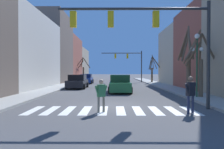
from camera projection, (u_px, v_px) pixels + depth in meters
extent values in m
plane|color=#4C4C4F|center=(112.00, 106.00, 12.68)|extent=(240.00, 240.00, 0.00)
cube|color=#9E9E99|center=(0.00, 104.00, 12.73)|extent=(2.39, 90.00, 0.15)
cube|color=beige|center=(19.00, 52.00, 24.96)|extent=(6.00, 13.93, 8.41)
cube|color=#66564C|center=(50.00, 49.00, 37.05)|extent=(6.00, 10.30, 11.49)
cube|color=#934C3D|center=(65.00, 59.00, 48.27)|extent=(6.00, 12.12, 9.40)
cube|color=tan|center=(75.00, 64.00, 61.43)|extent=(6.00, 14.18, 8.16)
cube|color=#934C3D|center=(212.00, 49.00, 23.57)|extent=(6.00, 9.00, 8.84)
cube|color=#BCB299|center=(185.00, 57.00, 32.76)|extent=(6.00, 9.36, 8.37)
cube|color=white|center=(33.00, 110.00, 11.23)|extent=(0.45, 2.60, 0.01)
cube|color=white|center=(51.00, 110.00, 11.22)|extent=(0.45, 2.60, 0.01)
cube|color=white|center=(68.00, 110.00, 11.22)|extent=(0.45, 2.60, 0.01)
cube|color=white|center=(86.00, 110.00, 11.21)|extent=(0.45, 2.60, 0.01)
cube|color=white|center=(103.00, 110.00, 11.20)|extent=(0.45, 2.60, 0.01)
cube|color=white|center=(121.00, 110.00, 11.19)|extent=(0.45, 2.60, 0.01)
cube|color=white|center=(138.00, 110.00, 11.19)|extent=(0.45, 2.60, 0.01)
cube|color=white|center=(156.00, 110.00, 11.18)|extent=(0.45, 2.60, 0.01)
cube|color=white|center=(173.00, 110.00, 11.17)|extent=(0.45, 2.60, 0.01)
cube|color=white|center=(191.00, 111.00, 11.17)|extent=(0.45, 2.60, 0.01)
cylinder|color=#2D2D2D|center=(208.00, 55.00, 11.55)|extent=(0.18, 0.18, 5.73)
cylinder|color=#2D2D2D|center=(133.00, 9.00, 11.54)|extent=(7.97, 0.14, 0.14)
cube|color=yellow|center=(156.00, 19.00, 11.54)|extent=(0.32, 0.28, 0.84)
cube|color=yellow|center=(111.00, 19.00, 11.56)|extent=(0.32, 0.28, 0.84)
cube|color=yellow|center=(73.00, 19.00, 11.58)|extent=(0.32, 0.28, 0.84)
cylinder|color=#2D2D2D|center=(142.00, 67.00, 39.42)|extent=(0.18, 0.18, 5.65)
cylinder|color=#2D2D2D|center=(121.00, 53.00, 39.41)|extent=(7.28, 0.14, 0.14)
cube|color=yellow|center=(127.00, 56.00, 39.41)|extent=(0.32, 0.28, 0.84)
cube|color=yellow|center=(115.00, 56.00, 39.43)|extent=(0.32, 0.28, 0.84)
cylinder|color=#1E4C2D|center=(197.00, 68.00, 15.79)|extent=(0.12, 0.12, 4.21)
sphere|color=white|center=(197.00, 36.00, 15.75)|extent=(0.36, 0.36, 0.36)
sphere|color=white|center=(193.00, 49.00, 15.77)|extent=(0.31, 0.31, 0.31)
sphere|color=white|center=(201.00, 49.00, 15.77)|extent=(0.31, 0.31, 0.31)
cube|color=#236B38|center=(120.00, 86.00, 20.76)|extent=(1.91, 4.80, 0.82)
cube|color=#133A1E|center=(120.00, 78.00, 20.75)|extent=(1.76, 2.49, 0.67)
cylinder|color=black|center=(110.00, 88.00, 22.26)|extent=(0.22, 0.64, 0.64)
cylinder|color=black|center=(129.00, 88.00, 22.24)|extent=(0.22, 0.64, 0.64)
cylinder|color=black|center=(109.00, 90.00, 19.29)|extent=(0.22, 0.64, 0.64)
cylinder|color=black|center=(131.00, 90.00, 19.27)|extent=(0.22, 0.64, 0.64)
cube|color=navy|center=(86.00, 80.00, 34.73)|extent=(1.74, 4.23, 0.76)
cube|color=#0E1C46|center=(86.00, 76.00, 34.72)|extent=(1.60, 2.20, 0.62)
cylinder|color=black|center=(82.00, 81.00, 36.05)|extent=(0.22, 0.64, 0.64)
cylinder|color=black|center=(93.00, 81.00, 36.04)|extent=(0.22, 0.64, 0.64)
cylinder|color=black|center=(80.00, 82.00, 33.43)|extent=(0.22, 0.64, 0.64)
cylinder|color=black|center=(91.00, 82.00, 33.41)|extent=(0.22, 0.64, 0.64)
cube|color=black|center=(78.00, 83.00, 25.53)|extent=(1.94, 4.78, 0.78)
cube|color=black|center=(78.00, 77.00, 25.52)|extent=(1.79, 2.48, 0.64)
cylinder|color=black|center=(72.00, 85.00, 27.02)|extent=(0.22, 0.64, 0.64)
cylinder|color=black|center=(87.00, 85.00, 27.01)|extent=(0.22, 0.64, 0.64)
cylinder|color=black|center=(66.00, 86.00, 24.06)|extent=(0.22, 0.64, 0.64)
cylinder|color=black|center=(84.00, 86.00, 24.05)|extent=(0.22, 0.64, 0.64)
cylinder|color=#7A705B|center=(104.00, 104.00, 10.76)|extent=(0.11, 0.11, 0.77)
cylinder|color=#7A705B|center=(99.00, 105.00, 10.62)|extent=(0.11, 0.11, 0.77)
cube|color=#337542|center=(101.00, 91.00, 10.68)|extent=(0.43, 0.37, 0.60)
sphere|color=tan|center=(101.00, 82.00, 10.67)|extent=(0.22, 0.22, 0.22)
cylinder|color=#337542|center=(105.00, 91.00, 10.78)|extent=(0.27, 0.21, 0.58)
cylinder|color=#337542|center=(97.00, 92.00, 10.57)|extent=(0.27, 0.21, 0.58)
cylinder|color=#282D47|center=(193.00, 104.00, 10.53)|extent=(0.13, 0.13, 0.84)
cylinder|color=#282D47|center=(188.00, 105.00, 10.37)|extent=(0.13, 0.13, 0.84)
cube|color=black|center=(191.00, 89.00, 10.44)|extent=(0.47, 0.41, 0.66)
sphere|color=#8C664C|center=(191.00, 79.00, 10.43)|extent=(0.24, 0.24, 0.24)
cylinder|color=black|center=(194.00, 90.00, 10.56)|extent=(0.29, 0.23, 0.64)
cylinder|color=black|center=(187.00, 90.00, 10.32)|extent=(0.29, 0.23, 0.64)
cylinder|color=#473828|center=(83.00, 73.00, 48.17)|extent=(0.34, 0.34, 2.72)
cylinder|color=#473828|center=(87.00, 63.00, 48.52)|extent=(1.52, 0.98, 2.29)
cylinder|color=#473828|center=(82.00, 62.00, 48.97)|extent=(0.90, 1.82, 2.38)
cylinder|color=#473828|center=(79.00, 63.00, 47.42)|extent=(1.50, 1.63, 2.42)
cylinder|color=#473828|center=(81.00, 65.00, 48.10)|extent=(1.34, 0.27, 1.89)
cylinder|color=brown|center=(152.00, 75.00, 37.05)|extent=(0.29, 0.29, 2.39)
cylinder|color=brown|center=(157.00, 63.00, 36.55)|extent=(1.56, 1.13, 2.42)
cylinder|color=brown|center=(151.00, 65.00, 36.60)|extent=(0.56, 0.99, 1.69)
cylinder|color=brown|center=(153.00, 62.00, 37.56)|extent=(0.56, 1.21, 2.52)
cylinder|color=brown|center=(150.00, 63.00, 36.25)|extent=(0.85, 1.69, 2.09)
cylinder|color=brown|center=(154.00, 63.00, 37.25)|extent=(1.02, 0.60, 2.05)
cylinder|color=brown|center=(188.00, 75.00, 18.40)|extent=(0.36, 0.36, 3.12)
cylinder|color=brown|center=(185.00, 43.00, 18.86)|extent=(0.50, 1.15, 2.41)
cylinder|color=brown|center=(185.00, 47.00, 17.99)|extent=(0.94, 0.92, 2.41)
cylinder|color=brown|center=(189.00, 41.00, 17.57)|extent=(0.58, 1.71, 2.70)
cylinder|color=brown|center=(191.00, 48.00, 18.00)|extent=(0.33, 0.90, 1.89)
cylinder|color=brown|center=(183.00, 44.00, 18.74)|extent=(0.80, 0.89, 2.80)
cylinder|color=brown|center=(201.00, 78.00, 15.91)|extent=(0.32, 0.32, 2.72)
cylinder|color=brown|center=(210.00, 50.00, 16.38)|extent=(1.81, 1.24, 2.32)
cylinder|color=brown|center=(192.00, 47.00, 16.48)|extent=(0.97, 1.34, 2.50)
cylinder|color=brown|center=(200.00, 50.00, 16.33)|extent=(0.39, 1.04, 2.35)
cylinder|color=brown|center=(193.00, 47.00, 15.67)|extent=(1.40, 0.59, 1.93)
cylinder|color=brown|center=(193.00, 55.00, 16.57)|extent=(0.79, 1.52, 1.76)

